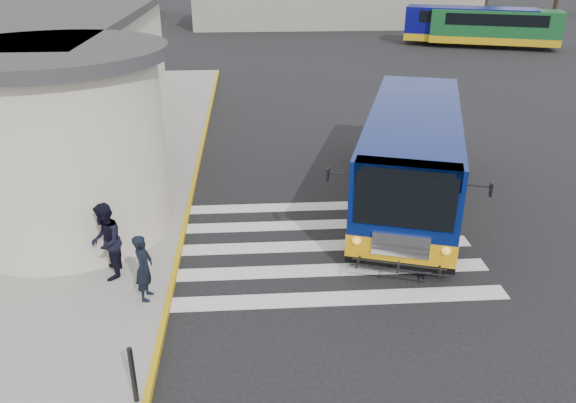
{
  "coord_description": "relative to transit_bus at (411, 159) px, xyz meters",
  "views": [
    {
      "loc": [
        -2.14,
        -13.5,
        7.19
      ],
      "look_at": [
        -1.25,
        -0.5,
        1.17
      ],
      "focal_mm": 35.0,
      "sensor_mm": 36.0,
      "label": 1
    }
  ],
  "objects": [
    {
      "name": "station_building",
      "position": [
        -13.43,
        5.0,
        1.23
      ],
      "size": [
        12.7,
        18.7,
        4.8
      ],
      "color": "beige",
      "rests_on": "ground"
    },
    {
      "name": "transit_bus",
      "position": [
        0.0,
        0.0,
        0.0
      ],
      "size": [
        5.69,
        10.16,
        2.79
      ],
      "rotation": [
        0.0,
        0.0,
        -0.31
      ],
      "color": "navy",
      "rests_on": "ground"
    },
    {
      "name": "sidewalk",
      "position": [
        -11.59,
        2.09,
        -1.26
      ],
      "size": [
        10.0,
        34.0,
        0.15
      ],
      "primitive_type": "cube",
      "color": "gray",
      "rests_on": "ground"
    },
    {
      "name": "crosswalk",
      "position": [
        -3.09,
        -2.71,
        -1.33
      ],
      "size": [
        8.0,
        5.35,
        0.01
      ],
      "color": "silver",
      "rests_on": "ground"
    },
    {
      "name": "far_bus_a",
      "position": [
        11.95,
        27.59,
        0.24
      ],
      "size": [
        9.72,
        5.92,
        2.43
      ],
      "rotation": [
        0.0,
        0.0,
        1.19
      ],
      "color": "#08085E",
      "rests_on": "ground"
    },
    {
      "name": "curb_strip",
      "position": [
        -6.64,
        2.09,
        -1.26
      ],
      "size": [
        0.12,
        34.0,
        0.16
      ],
      "primitive_type": "cube",
      "color": "gold",
      "rests_on": "ground"
    },
    {
      "name": "pedestrian_b",
      "position": [
        -8.07,
        -4.05,
        -0.27
      ],
      "size": [
        0.78,
        0.96,
        1.82
      ],
      "primitive_type": "imported",
      "rotation": [
        0.0,
        0.0,
        -1.46
      ],
      "color": "black",
      "rests_on": "sidewalk"
    },
    {
      "name": "far_bus_b",
      "position": [
        13.5,
        26.67,
        0.2
      ],
      "size": [
        9.51,
        5.45,
        2.37
      ],
      "rotation": [
        0.0,
        0.0,
        1.23
      ],
      "color": "#155125",
      "rests_on": "ground"
    },
    {
      "name": "pedestrian_a",
      "position": [
        -7.09,
        -4.99,
        -0.42
      ],
      "size": [
        0.42,
        0.59,
        1.52
      ],
      "primitive_type": "imported",
      "rotation": [
        0.0,
        0.0,
        1.47
      ],
      "color": "black",
      "rests_on": "sidewalk"
    },
    {
      "name": "depot_building",
      "position": [
        3.41,
        40.09,
        0.77
      ],
      "size": [
        26.4,
        8.4,
        4.2
      ],
      "color": "gray",
      "rests_on": "ground"
    },
    {
      "name": "ground",
      "position": [
        -2.59,
        -1.91,
        -1.34
      ],
      "size": [
        140.0,
        140.0,
        0.0
      ],
      "primitive_type": "plane",
      "color": "black",
      "rests_on": "ground"
    },
    {
      "name": "bollard",
      "position": [
        -6.79,
        -8.06,
        -0.63
      ],
      "size": [
        0.09,
        0.09,
        1.1
      ],
      "primitive_type": "cylinder",
      "color": "black",
      "rests_on": "sidewalk"
    }
  ]
}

